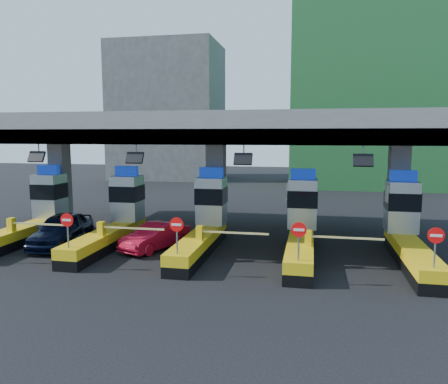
# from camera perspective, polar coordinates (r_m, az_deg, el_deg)

# --- Properties ---
(ground) EXTENTS (120.00, 120.00, 0.00)m
(ground) POSITION_cam_1_polar(r_m,az_deg,el_deg) (23.06, -2.63, -7.45)
(ground) COLOR black
(ground) RESTS_ON ground
(toll_canopy) EXTENTS (28.00, 12.09, 7.00)m
(toll_canopy) POSITION_cam_1_polar(r_m,az_deg,el_deg) (25.08, -1.11, 7.92)
(toll_canopy) COLOR slate
(toll_canopy) RESTS_ON ground
(toll_lane_far_left) EXTENTS (4.43, 8.00, 4.16)m
(toll_lane_far_left) POSITION_cam_1_polar(r_m,az_deg,el_deg) (27.16, -23.45, -2.77)
(toll_lane_far_left) COLOR black
(toll_lane_far_left) RESTS_ON ground
(toll_lane_left) EXTENTS (4.43, 8.00, 4.16)m
(toll_lane_left) POSITION_cam_1_polar(r_m,az_deg,el_deg) (24.67, -13.85, -3.34)
(toll_lane_left) COLOR black
(toll_lane_left) RESTS_ON ground
(toll_lane_center) EXTENTS (4.43, 8.00, 4.16)m
(toll_lane_center) POSITION_cam_1_polar(r_m,az_deg,el_deg) (23.01, -2.48, -3.91)
(toll_lane_center) COLOR black
(toll_lane_center) RESTS_ON ground
(toll_lane_right) EXTENTS (4.43, 8.00, 4.16)m
(toll_lane_right) POSITION_cam_1_polar(r_m,az_deg,el_deg) (22.36, 10.09, -4.35)
(toll_lane_right) COLOR black
(toll_lane_right) RESTS_ON ground
(toll_lane_far_right) EXTENTS (4.43, 8.00, 4.16)m
(toll_lane_far_right) POSITION_cam_1_polar(r_m,az_deg,el_deg) (22.82, 22.78, -4.59)
(toll_lane_far_right) COLOR black
(toll_lane_far_right) RESTS_ON ground
(bg_building_scaffold) EXTENTS (18.00, 12.00, 28.00)m
(bg_building_scaffold) POSITION_cam_1_polar(r_m,az_deg,el_deg) (54.61, 18.89, 15.58)
(bg_building_scaffold) COLOR #1E5926
(bg_building_scaffold) RESTS_ON ground
(bg_building_concrete) EXTENTS (14.00, 10.00, 18.00)m
(bg_building_concrete) POSITION_cam_1_polar(r_m,az_deg,el_deg) (60.88, -7.35, 10.31)
(bg_building_concrete) COLOR #4C4C49
(bg_building_concrete) RESTS_ON ground
(van) EXTENTS (2.81, 5.41, 1.76)m
(van) POSITION_cam_1_polar(r_m,az_deg,el_deg) (25.11, -20.43, -4.62)
(van) COLOR black
(van) RESTS_ON ground
(red_car) EXTENTS (2.91, 4.40, 1.37)m
(red_car) POSITION_cam_1_polar(r_m,az_deg,el_deg) (23.13, -8.94, -5.74)
(red_car) COLOR #B20D27
(red_car) RESTS_ON ground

